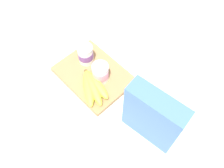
% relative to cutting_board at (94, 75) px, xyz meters
% --- Properties ---
extents(ground_plane, '(2.40, 2.40, 0.00)m').
position_rel_cutting_board_xyz_m(ground_plane, '(0.00, 0.00, -0.01)').
color(ground_plane, white).
extents(cutting_board, '(0.29, 0.22, 0.02)m').
position_rel_cutting_board_xyz_m(cutting_board, '(0.00, 0.00, 0.00)').
color(cutting_board, '#A37A4C').
rests_on(cutting_board, ground_plane).
extents(cereal_box, '(0.20, 0.09, 0.24)m').
position_rel_cutting_board_xyz_m(cereal_box, '(0.31, -0.01, 0.11)').
color(cereal_box, '#4770B7').
rests_on(cereal_box, ground_plane).
extents(yogurt_cup_front, '(0.06, 0.06, 0.09)m').
position_rel_cutting_board_xyz_m(yogurt_cup_front, '(-0.07, 0.02, 0.05)').
color(yogurt_cup_front, white).
rests_on(yogurt_cup_front, cutting_board).
extents(yogurt_cup_back, '(0.06, 0.06, 0.08)m').
position_rel_cutting_board_xyz_m(yogurt_cup_back, '(0.04, 0.01, 0.05)').
color(yogurt_cup_back, white).
rests_on(yogurt_cup_back, cutting_board).
extents(banana_bunch, '(0.17, 0.12, 0.04)m').
position_rel_cutting_board_xyz_m(banana_bunch, '(0.05, -0.05, 0.03)').
color(banana_bunch, yellow).
rests_on(banana_bunch, cutting_board).
extents(spoon, '(0.10, 0.11, 0.01)m').
position_rel_cutting_board_xyz_m(spoon, '(-0.22, -0.09, -0.01)').
color(spoon, silver).
rests_on(spoon, ground_plane).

